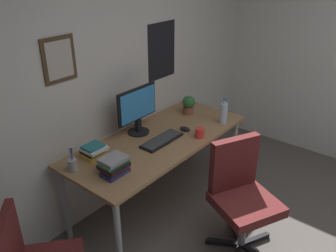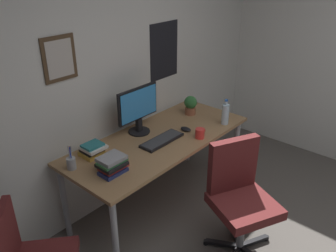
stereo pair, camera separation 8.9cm
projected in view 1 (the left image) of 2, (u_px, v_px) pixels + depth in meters
name	position (u px, v px, depth m)	size (l,w,h in m)	color
wall_back	(112.00, 71.00, 3.09)	(4.40, 0.10, 2.60)	silver
desk	(159.00, 145.00, 3.17)	(1.80, 0.76, 0.75)	#936D47
office_chair	(241.00, 192.00, 2.79)	(0.61, 0.61, 0.95)	#591E1E
monitor	(137.00, 109.00, 3.13)	(0.46, 0.20, 0.43)	black
keyboard	(162.00, 140.00, 3.08)	(0.43, 0.15, 0.03)	black
computer_mouse	(185.00, 129.00, 3.26)	(0.06, 0.11, 0.04)	black
water_bottle	(224.00, 113.00, 3.37)	(0.07, 0.07, 0.25)	silver
coffee_mug_near	(200.00, 133.00, 3.13)	(0.12, 0.08, 0.09)	red
potted_plant	(189.00, 104.00, 3.58)	(0.13, 0.13, 0.20)	brown
pen_cup	(72.00, 164.00, 2.64)	(0.07, 0.07, 0.20)	#9EA0A5
book_stack_left	(93.00, 151.00, 2.83)	(0.18, 0.18, 0.10)	gold
book_stack_right	(114.00, 165.00, 2.61)	(0.22, 0.17, 0.13)	navy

